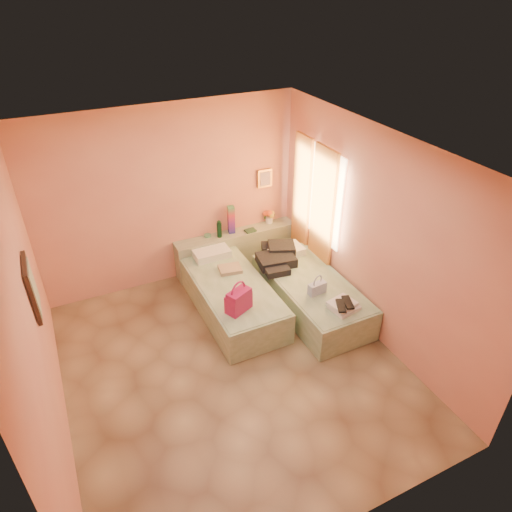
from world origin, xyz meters
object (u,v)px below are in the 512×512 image
Objects in this scene: green_book at (250,231)px; towel_stack at (344,306)px; magenta_handbag at (239,300)px; bed_left at (232,297)px; flower_vase at (269,215)px; headboard_ledge at (236,250)px; bed_right at (311,295)px; water_bottle at (219,229)px; blue_handbag at (317,288)px.

green_book reaches higher than towel_stack.
magenta_handbag is 0.98× the size of towel_stack.
flower_vase is at bearing 43.99° from bed_left.
headboard_ledge is 1.02× the size of bed_right.
bed_right is 1.29m from magenta_handbag.
flower_vase is at bearing 88.21° from towel_stack.
bed_left is 1.64m from towel_stack.
flower_vase is (0.94, 0.08, -0.00)m from water_bottle.
blue_handbag is (0.72, -1.79, -0.21)m from water_bottle.
magenta_handbag is at bearing -104.47° from bed_left.
flower_vase is 2.20m from magenta_handbag.
bed_right is 1.69m from flower_vase.
towel_stack is (1.26, -0.58, -0.11)m from magenta_handbag.
magenta_handbag reaches higher than towel_stack.
towel_stack is at bearing -75.67° from headboard_ledge.
towel_stack is at bearing -84.44° from green_book.
headboard_ledge is 1.83m from magenta_handbag.
blue_handbag is (-0.21, -1.87, -0.20)m from flower_vase.
magenta_handbag reaches higher than blue_handbag.
flower_vase is (0.42, 0.14, 0.12)m from green_book.
towel_stack reaches higher than bed_right.
magenta_handbag reaches higher than green_book.
bed_left is 5.84× the size of magenta_handbag.
headboard_ledge is 1.21m from bed_left.
headboard_ledge is at bearing 43.20° from magenta_handbag.
towel_stack is (0.05, -0.72, 0.30)m from bed_right.
blue_handbag is (0.97, -0.72, 0.33)m from bed_left.
bed_left and bed_right have the same top height.
water_bottle is 0.94m from flower_vase.
water_bottle is at bearing -174.88° from flower_vase.
flower_vase is (0.65, 0.07, 0.46)m from headboard_ledge.
towel_stack is at bearing -68.88° from water_bottle.
bed_right is (0.52, -1.53, -0.08)m from headboard_ledge.
magenta_handbag is at bearing 167.50° from blue_handbag.
headboard_ledge is 7.45× the size of water_bottle.
flower_vase is at bearing 85.49° from bed_right.
water_bottle is 0.79× the size of towel_stack.
towel_stack is at bearing -48.93° from magenta_handbag.
bed_right is 7.27× the size of water_bottle.
blue_handbag is at bearing -96.46° from flower_vase.
flower_vase reaches higher than headboard_ledge.
water_bottle is at bearing -177.87° from headboard_ledge.
towel_stack reaches higher than bed_left.
water_bottle is 1.71m from magenta_handbag.
towel_stack is (0.57, -2.24, 0.23)m from headboard_ledge.
headboard_ledge is at bearing 97.65° from blue_handbag.
headboard_ledge reaches higher than bed_left.
flower_vase reaches higher than green_book.
water_bottle reaches higher than headboard_ledge.
flower_vase is 1.07× the size of blue_handbag.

